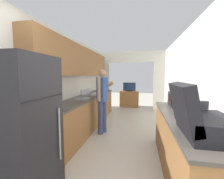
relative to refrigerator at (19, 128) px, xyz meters
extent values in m
cube|color=silver|center=(-0.41, 1.50, 0.38)|extent=(0.06, 7.93, 2.50)
cube|color=brown|center=(-0.22, 2.49, 1.02)|extent=(0.32, 4.21, 0.75)
cube|color=silver|center=(2.42, 1.50, 0.38)|extent=(0.06, 7.93, 2.50)
cube|color=silver|center=(-0.25, 4.89, 0.16)|extent=(0.65, 0.06, 2.05)
cube|color=silver|center=(2.26, 4.89, 0.16)|extent=(0.65, 0.06, 2.05)
cube|color=silver|center=(1.01, 4.89, 1.41)|extent=(3.17, 0.06, 0.45)
cube|color=brown|center=(-0.08, 1.58, -0.43)|extent=(0.60, 2.38, 0.87)
cube|color=#3D3833|center=(-0.08, 1.57, 0.02)|extent=(0.62, 2.40, 0.03)
cube|color=brown|center=(-0.08, 4.05, -0.43)|extent=(0.60, 1.08, 0.87)
cube|color=#3D3833|center=(-0.08, 4.06, 0.02)|extent=(0.62, 1.09, 0.03)
cube|color=#9EA3A8|center=(-0.08, 2.17, 0.03)|extent=(0.42, 0.44, 0.00)
cube|color=brown|center=(2.09, 0.78, -0.43)|extent=(0.60, 2.36, 0.87)
cube|color=#3D3833|center=(2.09, 0.78, 0.02)|extent=(0.62, 2.39, 0.03)
cube|color=black|center=(0.00, 0.00, 0.00)|extent=(0.75, 0.73, 1.73)
cube|color=black|center=(0.38, 0.00, 0.38)|extent=(0.01, 0.70, 0.01)
cylinder|color=#99999E|center=(0.40, 0.23, -0.14)|extent=(0.02, 0.02, 0.69)
cube|color=#B7B7BC|center=(-0.07, 3.14, -0.42)|extent=(0.62, 0.75, 0.90)
cube|color=black|center=(0.25, 3.14, -0.42)|extent=(0.01, 0.51, 0.27)
cylinder|color=#B7B7BC|center=(0.27, 3.14, -0.19)|extent=(0.02, 0.60, 0.02)
cube|color=#B7B7BC|center=(-0.36, 3.14, 0.11)|extent=(0.04, 0.75, 0.14)
cylinder|color=#232328|center=(0.06, 2.98, 0.03)|extent=(0.16, 0.16, 0.01)
cylinder|color=#232328|center=(0.06, 3.31, 0.03)|extent=(0.16, 0.16, 0.01)
cylinder|color=#232328|center=(-0.19, 2.98, 0.03)|extent=(0.16, 0.16, 0.01)
cylinder|color=#232328|center=(-0.19, 3.31, 0.03)|extent=(0.16, 0.16, 0.01)
cylinder|color=#384266|center=(0.44, 2.09, -0.45)|extent=(0.16, 0.16, 0.83)
cylinder|color=#384266|center=(0.49, 2.25, -0.45)|extent=(0.16, 0.16, 0.83)
cube|color=#335193|center=(0.46, 2.17, 0.27)|extent=(0.26, 0.26, 0.62)
cylinder|color=tan|center=(0.42, 2.03, 0.29)|extent=(0.10, 0.10, 0.59)
cylinder|color=tan|center=(0.51, 2.31, 0.29)|extent=(0.53, 0.24, 0.40)
sphere|color=tan|center=(0.46, 2.17, 0.70)|extent=(0.19, 0.19, 0.19)
cube|color=black|center=(2.09, 0.08, 0.13)|extent=(0.44, 0.64, 0.19)
cube|color=black|center=(1.86, 0.08, 0.33)|extent=(0.20, 0.64, 0.45)
cube|color=#2D2D33|center=(2.09, 0.42, 0.28)|extent=(0.27, 0.02, 0.10)
cube|color=black|center=(2.18, 1.52, 0.17)|extent=(0.38, 0.48, 0.27)
cube|color=black|center=(1.99, 1.48, 0.17)|extent=(0.01, 0.29, 0.18)
cube|color=#38383D|center=(1.99, 1.69, 0.17)|extent=(0.01, 0.10, 0.19)
cube|color=#2D4C99|center=(2.08, 0.86, 0.05)|extent=(0.24, 0.26, 0.03)
cube|color=black|center=(2.09, 0.84, 0.08)|extent=(0.18, 0.25, 0.03)
cube|color=brown|center=(0.90, 5.62, -0.49)|extent=(0.88, 0.42, 0.75)
cube|color=black|center=(0.90, 5.58, -0.11)|extent=(0.25, 0.16, 0.02)
cube|color=black|center=(0.90, 5.58, 0.10)|extent=(0.58, 0.04, 0.39)
cube|color=navy|center=(0.90, 5.56, 0.10)|extent=(0.53, 0.01, 0.34)
camera|label=1|loc=(1.44, -1.50, 0.63)|focal=24.00mm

